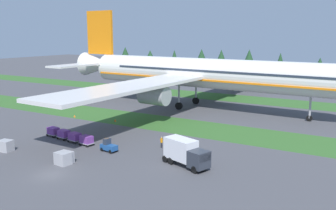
# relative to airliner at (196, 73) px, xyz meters

# --- Properties ---
(ground_plane) EXTENTS (400.00, 400.00, 0.00)m
(ground_plane) POSITION_rel_airliner_xyz_m (3.92, -48.05, -8.37)
(ground_plane) COLOR #47474C
(grass_strip_near) EXTENTS (320.00, 11.43, 0.01)m
(grass_strip_near) POSITION_rel_airliner_xyz_m (3.92, -17.52, -8.37)
(grass_strip_near) COLOR #336028
(grass_strip_near) RESTS_ON ground
(grass_strip_far) EXTENTS (320.00, 11.43, 0.01)m
(grass_strip_far) POSITION_rel_airliner_xyz_m (3.92, 17.34, -8.37)
(grass_strip_far) COLOR #336028
(grass_strip_far) RESTS_ON ground
(airliner) EXTENTS (71.75, 87.94, 23.37)m
(airliner) POSITION_rel_airliner_xyz_m (0.00, 0.00, 0.00)
(airliner) COLOR silver
(airliner) RESTS_ON ground
(baggage_tug) EXTENTS (2.75, 1.63, 1.97)m
(baggage_tug) POSITION_rel_airliner_xyz_m (3.95, -36.97, -7.56)
(baggage_tug) COLOR #1E4C8E
(baggage_tug) RESTS_ON ground
(cargo_dolly_lead) EXTENTS (2.38, 1.77, 1.55)m
(cargo_dolly_lead) POSITION_rel_airliner_xyz_m (-1.03, -36.32, -7.45)
(cargo_dolly_lead) COLOR #A3A3A8
(cargo_dolly_lead) RESTS_ON ground
(cargo_dolly_second) EXTENTS (2.38, 1.77, 1.55)m
(cargo_dolly_second) POSITION_rel_airliner_xyz_m (-3.91, -35.95, -7.45)
(cargo_dolly_second) COLOR #A3A3A8
(cargo_dolly_second) RESTS_ON ground
(cargo_dolly_third) EXTENTS (2.38, 1.77, 1.55)m
(cargo_dolly_third) POSITION_rel_airliner_xyz_m (-6.78, -35.57, -7.45)
(cargo_dolly_third) COLOR #A3A3A8
(cargo_dolly_third) RESTS_ON ground
(cargo_dolly_fourth) EXTENTS (2.38, 1.77, 1.55)m
(cargo_dolly_fourth) POSITION_rel_airliner_xyz_m (-9.66, -35.19, -7.45)
(cargo_dolly_fourth) COLOR #A3A3A8
(cargo_dolly_fourth) RESTS_ON ground
(catering_truck) EXTENTS (7.33, 4.30, 3.58)m
(catering_truck) POSITION_rel_airliner_xyz_m (16.81, -36.69, -6.42)
(catering_truck) COLOR #2D333D
(catering_truck) RESTS_ON ground
(ground_crew_marshaller) EXTENTS (0.36, 0.50, 1.74)m
(ground_crew_marshaller) POSITION_rel_airliner_xyz_m (9.76, -31.31, -7.43)
(ground_crew_marshaller) COLOR black
(ground_crew_marshaller) RESTS_ON ground
(uld_container_0) EXTENTS (2.19, 1.85, 1.67)m
(uld_container_0) POSITION_rel_airliner_xyz_m (-9.44, -44.72, -7.54)
(uld_container_0) COLOR #A3A3A8
(uld_container_0) RESTS_ON ground
(uld_container_1) EXTENTS (2.00, 1.60, 1.60)m
(uld_container_1) POSITION_rel_airliner_xyz_m (2.18, -44.01, -7.57)
(uld_container_1) COLOR #A3A3A8
(uld_container_1) RESTS_ON ground
(uld_container_2) EXTENTS (2.16, 1.81, 1.68)m
(uld_container_2) POSITION_rel_airliner_xyz_m (2.30, -44.50, -7.53)
(uld_container_2) COLOR #A3A3A8
(uld_container_2) RESTS_ON ground
(taxiway_marker_0) EXTENTS (0.44, 0.44, 0.52)m
(taxiway_marker_0) POSITION_rel_airliner_xyz_m (-7.52, -21.04, -8.11)
(taxiway_marker_0) COLOR orange
(taxiway_marker_0) RESTS_ON ground
(taxiway_marker_1) EXTENTS (0.44, 0.44, 0.46)m
(taxiway_marker_1) POSITION_rel_airliner_xyz_m (-17.38, -22.29, -8.14)
(taxiway_marker_1) COLOR orange
(taxiway_marker_1) RESTS_ON ground
(distant_tree_line) EXTENTS (150.85, 10.80, 11.13)m
(distant_tree_line) POSITION_rel_airliner_xyz_m (-5.88, 66.34, -1.64)
(distant_tree_line) COLOR #4C3823
(distant_tree_line) RESTS_ON ground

